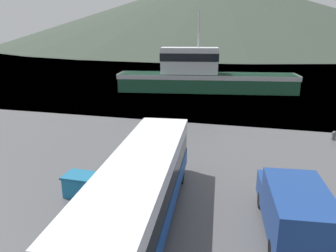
{
  "coord_description": "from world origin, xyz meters",
  "views": [
    {
      "loc": [
        3.41,
        -5.36,
        7.93
      ],
      "look_at": [
        -1.75,
        14.18,
        2.0
      ],
      "focal_mm": 35.0,
      "sensor_mm": 36.0,
      "label": 1
    }
  ],
  "objects": [
    {
      "name": "water_surface",
      "position": [
        0.0,
        142.27,
        0.0
      ],
      "size": [
        240.0,
        240.0,
        0.0
      ],
      "primitive_type": "plane",
      "color": "#475B6B",
      "rests_on": "ground"
    },
    {
      "name": "hill_backdrop",
      "position": [
        -20.83,
        194.37,
        18.85
      ],
      "size": [
        238.66,
        238.66,
        37.7
      ],
      "primitive_type": "cone",
      "color": "#333D33",
      "rests_on": "ground"
    },
    {
      "name": "tour_bus",
      "position": [
        -0.73,
        6.1,
        1.75
      ],
      "size": [
        3.72,
        12.29,
        3.08
      ],
      "rotation": [
        0.0,
        0.0,
        0.1
      ],
      "color": "#194799",
      "rests_on": "ground"
    },
    {
      "name": "delivery_van",
      "position": [
        5.29,
        6.9,
        1.21
      ],
      "size": [
        2.76,
        6.01,
        2.27
      ],
      "rotation": [
        0.0,
        0.0,
        0.11
      ],
      "color": "navy",
      "rests_on": "ground"
    },
    {
      "name": "fishing_boat",
      "position": [
        -3.35,
        38.17,
        2.07
      ],
      "size": [
        23.89,
        7.94,
        10.27
      ],
      "rotation": [
        0.0,
        0.0,
        4.87
      ],
      "color": "#1E5138",
      "rests_on": "water_surface"
    },
    {
      "name": "storage_bin",
      "position": [
        -4.59,
        7.8,
        0.56
      ],
      "size": [
        1.51,
        1.2,
        1.1
      ],
      "color": "teal",
      "rests_on": "ground"
    },
    {
      "name": "mooring_bollard",
      "position": [
        9.5,
        20.38,
        0.37
      ],
      "size": [
        0.32,
        0.32,
        0.69
      ],
      "color": "#4C4C51",
      "rests_on": "ground"
    }
  ]
}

